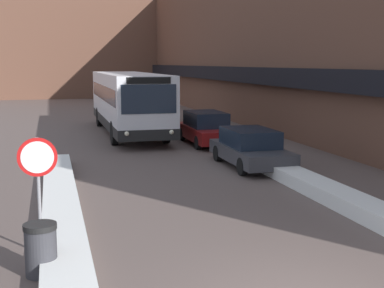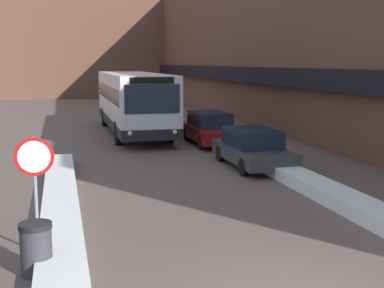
{
  "view_description": "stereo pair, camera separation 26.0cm",
  "coord_description": "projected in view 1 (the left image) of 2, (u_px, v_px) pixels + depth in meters",
  "views": [
    {
      "loc": [
        -3.77,
        -7.1,
        3.76
      ],
      "look_at": [
        0.0,
        7.07,
        1.52
      ],
      "focal_mm": 50.0,
      "sensor_mm": 36.0,
      "label": 1
    },
    {
      "loc": [
        -3.52,
        -7.16,
        3.76
      ],
      "look_at": [
        0.0,
        7.07,
        1.52
      ],
      "focal_mm": 50.0,
      "sensor_mm": 36.0,
      "label": 2
    }
  ],
  "objects": [
    {
      "name": "city_bus",
      "position": [
        128.0,
        101.0,
        28.23
      ],
      "size": [
        2.7,
        12.37,
        3.2
      ],
      "color": "silver",
      "rests_on": "ground_plane"
    },
    {
      "name": "stop_sign",
      "position": [
        38.0,
        170.0,
        10.32
      ],
      "size": [
        0.76,
        0.08,
        2.33
      ],
      "color": "gray",
      "rests_on": "ground_plane"
    },
    {
      "name": "trash_bin",
      "position": [
        41.0,
        249.0,
        9.46
      ],
      "size": [
        0.59,
        0.59,
        0.95
      ],
      "color": "#38383D",
      "rests_on": "ground_plane"
    },
    {
      "name": "snow_bank_right",
      "position": [
        338.0,
        196.0,
        14.32
      ],
      "size": [
        0.9,
        17.07,
        0.4
      ],
      "color": "silver",
      "rests_on": "ground_plane"
    },
    {
      "name": "parked_car_front",
      "position": [
        250.0,
        148.0,
        19.39
      ],
      "size": [
        1.84,
        4.4,
        1.37
      ],
      "color": "#38383D",
      "rests_on": "ground_plane"
    },
    {
      "name": "building_backdrop_far",
      "position": [
        82.0,
        15.0,
        58.41
      ],
      "size": [
        26.0,
        8.0,
        17.78
      ],
      "color": "brown",
      "rests_on": "ground_plane"
    },
    {
      "name": "building_row_right",
      "position": [
        278.0,
        38.0,
        32.97
      ],
      "size": [
        5.5,
        60.0,
        10.59
      ],
      "color": "brown",
      "rests_on": "ground_plane"
    },
    {
      "name": "snow_bank_left",
      "position": [
        63.0,
        224.0,
        12.04
      ],
      "size": [
        0.9,
        17.01,
        0.32
      ],
      "color": "silver",
      "rests_on": "ground_plane"
    },
    {
      "name": "parked_car_middle",
      "position": [
        206.0,
        128.0,
        24.78
      ],
      "size": [
        1.8,
        4.61,
        1.5
      ],
      "color": "maroon",
      "rests_on": "ground_plane"
    }
  ]
}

